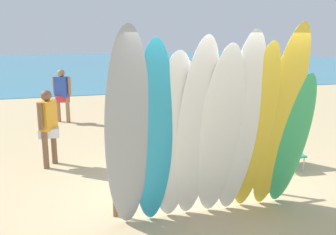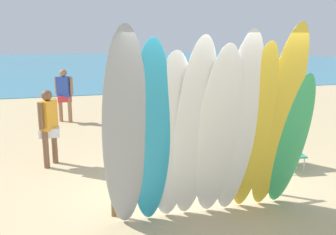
{
  "view_description": "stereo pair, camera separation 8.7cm",
  "coord_description": "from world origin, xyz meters",
  "views": [
    {
      "loc": [
        -2.02,
        -4.79,
        2.45
      ],
      "look_at": [
        0.0,
        1.66,
        0.98
      ],
      "focal_mm": 39.85,
      "sensor_mm": 36.0,
      "label": 1
    },
    {
      "loc": [
        -1.93,
        -4.82,
        2.45
      ],
      "look_at": [
        0.0,
        1.66,
        0.98
      ],
      "focal_mm": 39.85,
      "sensor_mm": 36.0,
      "label": 2
    }
  ],
  "objects": [
    {
      "name": "surfboard_yellow_6",
      "position": [
        0.52,
        -0.57,
        1.21
      ],
      "size": [
        0.55,
        0.87,
        2.42
      ],
      "primitive_type": "ellipsoid",
      "rotation": [
        0.31,
        0.0,
        -0.1
      ],
      "color": "yellow",
      "rests_on": "ground"
    },
    {
      "name": "surfboard_white_4",
      "position": [
        -0.01,
        -0.57,
        1.2
      ],
      "size": [
        0.63,
        0.86,
        2.4
      ],
      "primitive_type": "ellipsoid",
      "rotation": [
        0.3,
        0.0,
        -0.09
      ],
      "color": "white",
      "rests_on": "ground"
    },
    {
      "name": "beachgoer_near_rack",
      "position": [
        1.93,
        5.62,
        1.01
      ],
      "size": [
        0.45,
        0.64,
        1.75
      ],
      "rotation": [
        0.0,
        0.0,
        4.43
      ],
      "color": "beige",
      "rests_on": "ground"
    },
    {
      "name": "surfboard_green_8",
      "position": [
        1.15,
        -0.49,
        1.01
      ],
      "size": [
        0.56,
        0.68,
        2.01
      ],
      "primitive_type": "ellipsoid",
      "rotation": [
        0.28,
        0.0,
        0.05
      ],
      "color": "#38B266",
      "rests_on": "ground"
    },
    {
      "name": "surfboard_rack",
      "position": [
        0.0,
        0.0,
        0.48
      ],
      "size": [
        2.69,
        0.07,
        0.61
      ],
      "color": "brown",
      "rests_on": "ground"
    },
    {
      "name": "surfboard_white_2",
      "position": [
        -0.59,
        -0.47,
        1.16
      ],
      "size": [
        0.6,
        0.7,
        2.32
      ],
      "primitive_type": "ellipsoid",
      "rotation": [
        0.25,
        0.0,
        -0.07
      ],
      "color": "white",
      "rests_on": "ground"
    },
    {
      "name": "beachgoer_strolling",
      "position": [
        -0.06,
        4.62,
        0.88
      ],
      "size": [
        0.4,
        0.51,
        1.53
      ],
      "rotation": [
        0.0,
        0.0,
        4.19
      ],
      "color": "#9E704C",
      "rests_on": "ground"
    },
    {
      "name": "surfboard_white_5",
      "position": [
        0.27,
        -0.59,
        1.28
      ],
      "size": [
        0.59,
        0.85,
        2.56
      ],
      "primitive_type": "ellipsoid",
      "rotation": [
        0.29,
        0.0,
        -0.08
      ],
      "color": "white",
      "rests_on": "ground"
    },
    {
      "name": "beachgoer_photographing",
      "position": [
        -1.76,
        6.31,
        0.89
      ],
      "size": [
        0.5,
        0.38,
        1.54
      ],
      "rotation": [
        0.0,
        0.0,
        5.71
      ],
      "color": "#9E704C",
      "rests_on": "ground"
    },
    {
      "name": "beach_chair_red",
      "position": [
        2.16,
        1.1,
        0.42
      ],
      "size": [
        0.58,
        0.79,
        0.8
      ],
      "rotation": [
        0.0,
        0.0,
        -0.11
      ],
      "color": "#B7B7BC",
      "rests_on": "ground"
    },
    {
      "name": "surfboard_white_3",
      "position": [
        -0.31,
        -0.54,
        1.25
      ],
      "size": [
        0.54,
        0.79,
        2.49
      ],
      "primitive_type": "ellipsoid",
      "rotation": [
        0.28,
        0.0,
        -0.02
      ],
      "color": "white",
      "rests_on": "ground"
    },
    {
      "name": "surfboard_grey_0",
      "position": [
        -1.19,
        -0.5,
        1.3
      ],
      "size": [
        0.6,
        0.7,
        2.6
      ],
      "primitive_type": "ellipsoid",
      "rotation": [
        0.23,
        0.0,
        -0.08
      ],
      "color": "#999EA3",
      "rests_on": "ground"
    },
    {
      "name": "surfboard_teal_1",
      "position": [
        -0.86,
        -0.48,
        1.23
      ],
      "size": [
        0.58,
        0.69,
        2.46
      ],
      "primitive_type": "ellipsoid",
      "rotation": [
        0.23,
        0.0,
        -0.1
      ],
      "color": "#289EC6",
      "rests_on": "ground"
    },
    {
      "name": "beachgoer_by_water",
      "position": [
        0.03,
        6.77,
        1.01
      ],
      "size": [
        0.55,
        0.45,
        1.75
      ],
      "rotation": [
        0.0,
        0.0,
        5.63
      ],
      "color": "beige",
      "rests_on": "ground"
    },
    {
      "name": "ocean_water",
      "position": [
        0.0,
        31.17,
        0.01
      ],
      "size": [
        60.0,
        40.0,
        0.02
      ],
      "primitive_type": "cube",
      "color": "teal",
      "rests_on": "ground"
    },
    {
      "name": "beachgoer_midbeach",
      "position": [
        -2.14,
        2.45,
        0.85
      ],
      "size": [
        0.38,
        0.49,
        1.48
      ],
      "rotation": [
        0.0,
        0.0,
        1.02
      ],
      "color": "brown",
      "rests_on": "ground"
    },
    {
      "name": "surfboard_yellow_7",
      "position": [
        0.87,
        -0.58,
        1.32
      ],
      "size": [
        0.57,
        0.81,
        2.64
      ],
      "primitive_type": "ellipsoid",
      "rotation": [
        0.27,
        0.0,
        0.02
      ],
      "color": "yellow",
      "rests_on": "ground"
    },
    {
      "name": "ground",
      "position": [
        0.0,
        14.0,
        0.0
      ],
      "size": [
        60.0,
        60.0,
        0.0
      ],
      "primitive_type": "plane",
      "color": "tan"
    }
  ]
}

